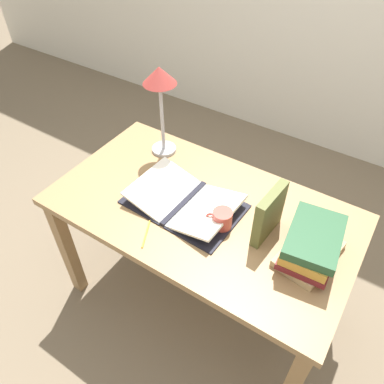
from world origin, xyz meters
name	(u,v)px	position (x,y,z in m)	size (l,w,h in m)	color
ground_plane	(200,296)	(0.00, 0.00, 0.00)	(12.00, 12.00, 0.00)	#70604C
reading_desk	(202,222)	(0.00, 0.00, 0.65)	(1.36, 0.76, 0.75)	#937047
open_book	(184,201)	(-0.08, -0.03, 0.77)	(0.52, 0.35, 0.07)	black
book_stack_tall	(312,246)	(0.49, 0.00, 0.82)	(0.23, 0.31, 0.14)	tan
book_standing_upright	(269,214)	(0.30, 0.02, 0.86)	(0.05, 0.20, 0.23)	brown
reading_lamp	(160,86)	(-0.39, 0.25, 1.12)	(0.16, 0.16, 0.46)	#ADADB2
coffee_mug	(222,219)	(0.13, -0.05, 0.79)	(0.11, 0.08, 0.09)	#B74238
pencil	(146,234)	(-0.11, -0.26, 0.75)	(0.07, 0.14, 0.01)	gold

